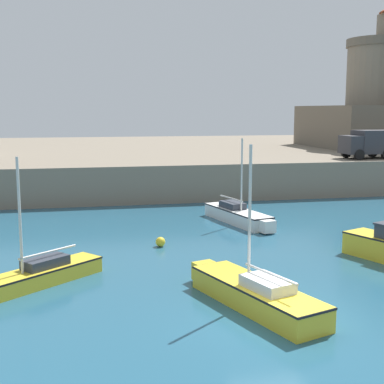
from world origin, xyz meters
name	(u,v)px	position (x,y,z in m)	size (l,w,h in m)	color
ground_plane	(276,322)	(0.00, 0.00, 0.00)	(200.00, 200.00, 0.00)	#235670
quay_seawall	(137,159)	(0.00, 41.08, 1.32)	(120.00, 40.00, 2.64)	gray
sailboat_white_0	(238,215)	(3.00, 14.17, 0.47)	(2.68, 6.22, 4.85)	white
sailboat_yellow_3	(32,276)	(-7.59, 4.90, 0.40)	(5.35, 4.71, 4.81)	yellow
sailboat_yellow_4	(254,293)	(-0.24, 1.38, 0.48)	(3.27, 6.36, 5.33)	yellow
mooring_buoy	(160,242)	(-2.14, 9.74, 0.23)	(0.46, 0.46, 0.46)	yellow
fortress	(379,113)	(24.00, 35.14, 6.08)	(12.88, 12.88, 10.74)	#685E4F
truck_on_quay	(370,143)	(16.39, 23.44, 3.85)	(4.38, 2.30, 2.20)	#333338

